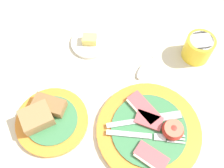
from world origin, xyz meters
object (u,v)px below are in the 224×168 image
object	(u,v)px
bread_plate	(49,118)
teaspoon_by_saucer	(149,62)
sugar_cup	(198,47)
breakfast_plate	(150,130)
butter_dish	(90,42)

from	to	relation	value
bread_plate	teaspoon_by_saucer	bearing A→B (deg)	48.30
bread_plate	sugar_cup	size ratio (longest dim) A/B	2.31
breakfast_plate	sugar_cup	xyz separation A→B (m)	(0.08, 0.25, 0.03)
butter_dish	bread_plate	bearing A→B (deg)	-95.96
butter_dish	teaspoon_by_saucer	world-z (taller)	butter_dish
breakfast_plate	bread_plate	bearing A→B (deg)	-171.26
breakfast_plate	sugar_cup	world-z (taller)	sugar_cup
breakfast_plate	teaspoon_by_saucer	bearing A→B (deg)	102.07
teaspoon_by_saucer	breakfast_plate	bearing A→B (deg)	29.96
butter_dish	breakfast_plate	bearing A→B (deg)	-44.27
bread_plate	butter_dish	bearing A→B (deg)	84.04
bread_plate	teaspoon_by_saucer	size ratio (longest dim) A/B	0.94
breakfast_plate	butter_dish	bearing A→B (deg)	135.73
bread_plate	butter_dish	world-z (taller)	bread_plate
breakfast_plate	teaspoon_by_saucer	xyz separation A→B (m)	(-0.04, 0.19, -0.00)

